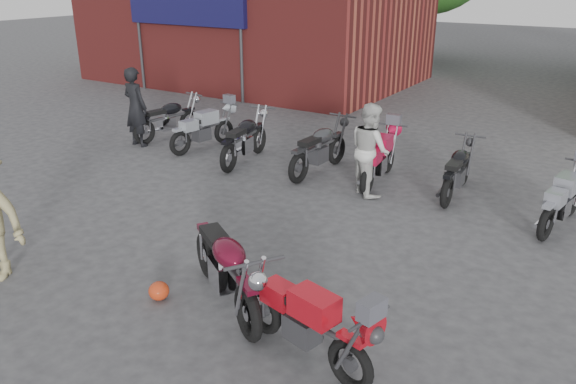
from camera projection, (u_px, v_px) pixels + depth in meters
The scene contains 14 objects.
ground at pixel (203, 295), 7.64m from camera, with size 90.00×90.00×0.00m, color #373739.
brick_building at pixel (257, 28), 22.39m from camera, with size 12.00×8.00×4.00m, color maroon.
vintage_motorcycle at pixel (226, 263), 7.15m from camera, with size 2.23×0.73×1.29m, color #4D091A, non-canonical shape.
sportbike at pixel (306, 318), 6.17m from camera, with size 1.89×0.62×1.10m, color #AE0E19, non-canonical shape.
helmet at pixel (159, 291), 7.50m from camera, with size 0.28×0.28×0.26m, color #AB3012.
person_dark at pixel (136, 107), 13.86m from camera, with size 0.71×0.47×1.96m, color black.
person_light at pixel (370, 149), 10.84m from camera, with size 0.88×0.68×1.81m, color #B4B4B0.
row_bike_0 at pixel (168, 117), 14.61m from camera, with size 2.00×0.66×1.16m, color black, non-canonical shape.
row_bike_1 at pixel (203, 127), 13.73m from camera, with size 1.93×0.64×1.12m, color gray, non-canonical shape.
row_bike_2 at pixel (245, 136), 12.76m from camera, with size 2.10×0.69×1.22m, color black, non-canonical shape.
row_bike_3 at pixel (320, 146), 12.06m from camera, with size 2.11×0.70×1.23m, color #27282A, non-canonical shape.
row_bike_4 at pixel (379, 156), 11.50m from camera, with size 1.99×0.66×1.15m, color #BA0F38, non-canonical shape.
row_bike_5 at pixel (458, 168), 10.86m from camera, with size 1.93×0.64×1.12m, color black, non-canonical shape.
row_bike_6 at pixel (563, 197), 9.49m from camera, with size 1.88×0.62×1.09m, color gray, non-canonical shape.
Camera 1 is at (4.52, -4.94, 4.11)m, focal length 35.00 mm.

